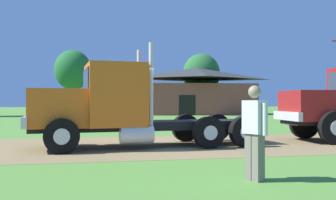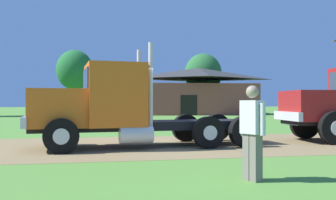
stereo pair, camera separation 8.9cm
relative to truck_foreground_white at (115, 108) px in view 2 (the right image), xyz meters
name	(u,v)px [view 2 (the right image)]	position (x,y,z in m)	size (l,w,h in m)	color
ground_plane	(137,146)	(0.77, 0.36, -1.25)	(200.00, 200.00, 0.00)	#568C35
dirt_track	(137,145)	(0.77, 0.36, -1.25)	(120.00, 6.62, 0.01)	olive
truck_foreground_white	(115,108)	(0.00, 0.00, 0.00)	(7.92, 3.10, 3.29)	black
visitor_walking_mid	(252,129)	(2.22, -5.71, -0.30)	(0.39, 0.57, 1.77)	silver
shed_building	(199,92)	(11.68, 31.45, 1.42)	(13.62, 9.35, 5.52)	brown
tree_mid	(75,70)	(-2.77, 33.37, 3.92)	(4.23, 4.23, 7.53)	#513823
tree_right	(203,74)	(13.36, 35.29, 3.83)	(4.82, 4.82, 7.75)	#513823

